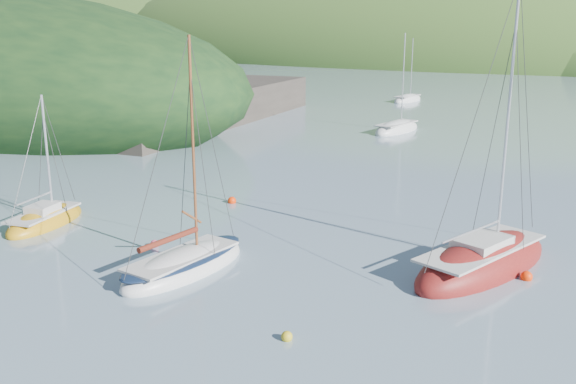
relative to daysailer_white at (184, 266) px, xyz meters
The scene contains 7 objects.
ground 3.78m from the daysailer_white, 48.44° to the right, with size 700.00×700.00×0.00m, color gray.
daysailer_white is the anchor object (origin of this frame).
sloop_red 12.52m from the daysailer_white, 33.93° to the left, with size 5.02×9.10×12.78m.
sailboat_yellow 10.34m from the daysailer_white, behind, with size 3.58×5.81×7.20m.
distant_sloop_a 37.98m from the daysailer_white, 100.55° to the left, with size 2.97×7.09×9.88m.
distant_sloop_c 62.05m from the daysailer_white, 104.47° to the left, with size 2.57×6.25×8.73m.
mooring_buoys 5.82m from the daysailer_white, 61.94° to the left, with size 17.45×12.41×0.49m.
Camera 1 is at (14.87, -15.77, 10.11)m, focal length 40.00 mm.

